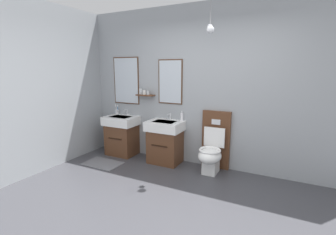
{
  "coord_description": "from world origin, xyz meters",
  "views": [
    {
      "loc": [
        1.25,
        -2.19,
        1.7
      ],
      "look_at": [
        -0.66,
        1.56,
        0.85
      ],
      "focal_mm": 25.94,
      "sensor_mm": 36.0,
      "label": 1
    }
  ],
  "objects_px": {
    "vanity_sink_left": "(122,134)",
    "soap_dispenser": "(182,117)",
    "toothbrush_cup": "(117,111)",
    "toilet": "(213,150)",
    "vanity_sink_right": "(165,141)"
  },
  "relations": [
    {
      "from": "toilet",
      "to": "soap_dispenser",
      "type": "xyz_separation_m",
      "value": [
        -0.64,
        0.17,
        0.47
      ]
    },
    {
      "from": "vanity_sink_left",
      "to": "toilet",
      "type": "bearing_deg",
      "value": 0.21
    },
    {
      "from": "toilet",
      "to": "soap_dispenser",
      "type": "distance_m",
      "value": 0.81
    },
    {
      "from": "vanity_sink_left",
      "to": "soap_dispenser",
      "type": "xyz_separation_m",
      "value": [
        1.22,
        0.18,
        0.44
      ]
    },
    {
      "from": "toothbrush_cup",
      "to": "soap_dispenser",
      "type": "distance_m",
      "value": 1.46
    },
    {
      "from": "toothbrush_cup",
      "to": "vanity_sink_left",
      "type": "bearing_deg",
      "value": -35.26
    },
    {
      "from": "vanity_sink_right",
      "to": "soap_dispenser",
      "type": "xyz_separation_m",
      "value": [
        0.25,
        0.18,
        0.44
      ]
    },
    {
      "from": "vanity_sink_left",
      "to": "toilet",
      "type": "relative_size",
      "value": 0.77
    },
    {
      "from": "toothbrush_cup",
      "to": "soap_dispenser",
      "type": "xyz_separation_m",
      "value": [
        1.46,
        0.01,
        0.02
      ]
    },
    {
      "from": "soap_dispenser",
      "to": "vanity_sink_right",
      "type": "bearing_deg",
      "value": -144.26
    },
    {
      "from": "vanity_sink_left",
      "to": "toothbrush_cup",
      "type": "xyz_separation_m",
      "value": [
        -0.24,
        0.17,
        0.42
      ]
    },
    {
      "from": "toilet",
      "to": "vanity_sink_right",
      "type": "bearing_deg",
      "value": -179.56
    },
    {
      "from": "vanity_sink_left",
      "to": "vanity_sink_right",
      "type": "xyz_separation_m",
      "value": [
        0.98,
        0.0,
        0.0
      ]
    },
    {
      "from": "soap_dispenser",
      "to": "vanity_sink_left",
      "type": "bearing_deg",
      "value": -171.73
    },
    {
      "from": "vanity_sink_right",
      "to": "soap_dispenser",
      "type": "height_order",
      "value": "soap_dispenser"
    }
  ]
}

